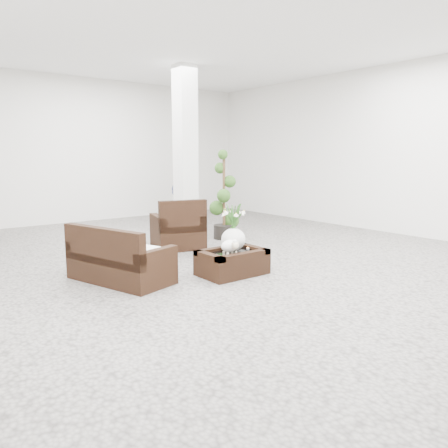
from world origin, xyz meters
TOP-DOWN VIEW (x-y plane):
  - ground at (0.00, 0.00)m, footprint 11.00×11.00m
  - column at (1.20, 2.80)m, footprint 0.40×0.40m
  - coffee_table at (-0.26, -0.62)m, footprint 0.90×0.60m
  - sheep_figurine at (-0.38, -0.72)m, footprint 0.28×0.23m
  - planter_narcissus at (-0.16, -0.52)m, footprint 0.44×0.44m
  - tealight at (0.04, -0.60)m, footprint 0.04×0.04m
  - armchair at (0.09, 1.36)m, footprint 1.01×0.98m
  - loveseat at (-1.61, 0.04)m, footprint 1.06×1.54m
  - topiary at (1.27, 1.54)m, footprint 0.46×0.46m
  - shopper at (1.99, 4.34)m, footprint 0.40×0.58m

SIDE VIEW (x-z plane):
  - ground at x=0.00m, z-range 0.00..0.00m
  - coffee_table at x=-0.26m, z-range 0.00..0.31m
  - tealight at x=0.04m, z-range 0.31..0.34m
  - loveseat at x=-1.61m, z-range 0.00..0.75m
  - sheep_figurine at x=-0.38m, z-range 0.31..0.52m
  - armchair at x=0.09m, z-range 0.00..0.88m
  - planter_narcissus at x=-0.16m, z-range 0.31..1.11m
  - shopper at x=1.99m, z-range 0.00..1.54m
  - topiary at x=1.27m, z-range 0.00..1.71m
  - column at x=1.20m, z-range 0.00..3.50m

